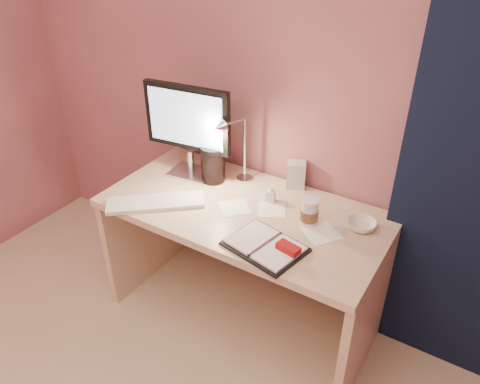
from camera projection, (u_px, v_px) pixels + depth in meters
The scene contains 14 objects.
desk at pixel (251, 236), 2.47m from camera, with size 1.40×0.70×0.73m.
monitor at pixel (188, 123), 2.41m from camera, with size 0.48×0.20×0.51m.
keyboard at pixel (156, 202), 2.31m from camera, with size 0.48×0.14×0.02m, color white.
planner at pixel (267, 246), 2.02m from camera, with size 0.37×0.30×0.05m.
paper_a at pixel (272, 210), 2.27m from camera, with size 0.13×0.13×0.00m, color white.
paper_b at pixel (321, 233), 2.12m from camera, with size 0.15×0.15×0.00m, color white.
paper_c at pixel (235, 208), 2.29m from camera, with size 0.14×0.14×0.00m, color white.
coffee_cup at pixel (309, 213), 2.14m from camera, with size 0.08×0.08×0.13m.
clear_cup at pixel (340, 218), 2.09m from camera, with size 0.08×0.08×0.14m, color white.
bowl at pixel (361, 225), 2.14m from camera, with size 0.13×0.13×0.04m, color silver.
lotion_bottle at pixel (271, 193), 2.32m from camera, with size 0.04×0.04×0.09m, color silver.
dark_jar at pixel (213, 165), 2.47m from camera, with size 0.13×0.13×0.18m, color black.
product_box at pixel (296, 175), 2.42m from camera, with size 0.10×0.08×0.14m, color silver.
desk_lamp at pixel (241, 148), 2.31m from camera, with size 0.15×0.23×0.38m.
Camera 1 is at (0.99, -0.24, 2.01)m, focal length 35.00 mm.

